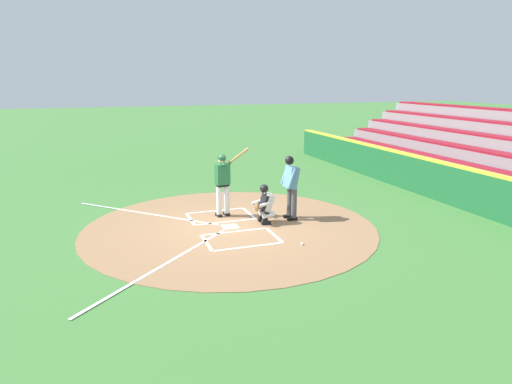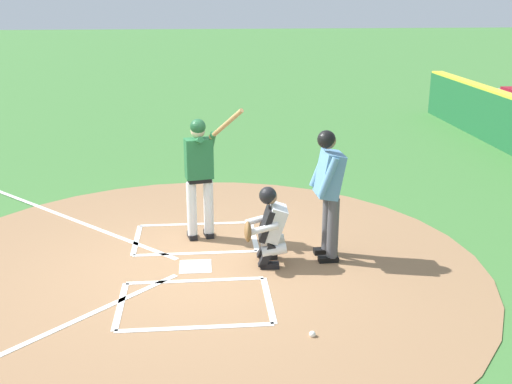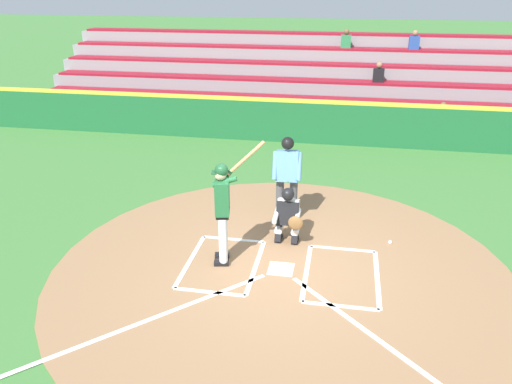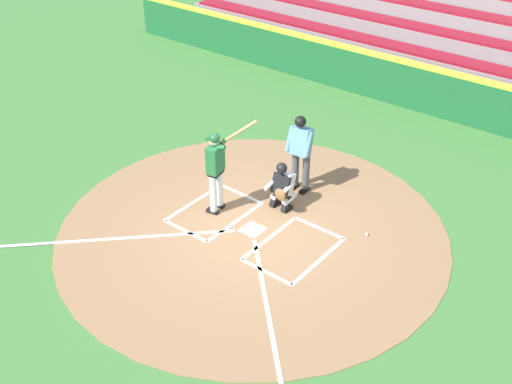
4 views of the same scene
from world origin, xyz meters
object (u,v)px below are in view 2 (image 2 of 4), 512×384
object	(u,v)px
baseball	(312,334)
plate_umpire	(329,186)
batter	(200,170)
catcher	(269,225)

from	to	relation	value
baseball	plate_umpire	bearing A→B (deg)	-15.33
batter	catcher	world-z (taller)	batter
plate_umpire	baseball	world-z (taller)	plate_umpire
plate_umpire	baseball	distance (m)	2.40
batter	baseball	xyz separation A→B (m)	(-2.98, -1.19, -1.06)
catcher	plate_umpire	distance (m)	0.98
batter	catcher	bearing A→B (deg)	-138.07
catcher	baseball	distance (m)	2.05
batter	plate_umpire	world-z (taller)	batter
baseball	batter	bearing A→B (deg)	21.79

